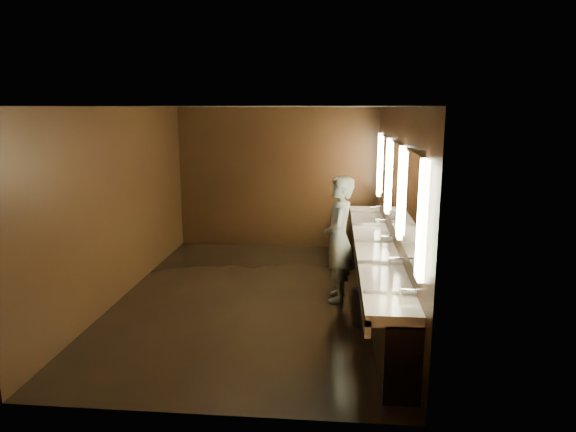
# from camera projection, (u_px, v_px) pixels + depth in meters

# --- Properties ---
(floor) EXTENTS (6.00, 6.00, 0.00)m
(floor) POSITION_uv_depth(u_px,v_px,m) (256.00, 298.00, 7.67)
(floor) COLOR black
(floor) RESTS_ON ground
(ceiling) EXTENTS (4.00, 6.00, 0.02)m
(ceiling) POSITION_uv_depth(u_px,v_px,m) (253.00, 107.00, 7.09)
(ceiling) COLOR #2D2D2B
(ceiling) RESTS_ON wall_back
(wall_back) EXTENTS (4.00, 0.02, 2.80)m
(wall_back) POSITION_uv_depth(u_px,v_px,m) (277.00, 178.00, 10.31)
(wall_back) COLOR black
(wall_back) RESTS_ON floor
(wall_front) EXTENTS (4.00, 0.02, 2.80)m
(wall_front) POSITION_uv_depth(u_px,v_px,m) (201.00, 270.00, 4.46)
(wall_front) COLOR black
(wall_front) RESTS_ON floor
(wall_left) EXTENTS (0.02, 6.00, 2.80)m
(wall_left) POSITION_uv_depth(u_px,v_px,m) (120.00, 204.00, 7.56)
(wall_left) COLOR black
(wall_left) RESTS_ON floor
(wall_right) EXTENTS (0.02, 6.00, 2.80)m
(wall_right) POSITION_uv_depth(u_px,v_px,m) (395.00, 208.00, 7.21)
(wall_right) COLOR black
(wall_right) RESTS_ON floor
(sink_counter) EXTENTS (0.55, 5.40, 1.01)m
(sink_counter) POSITION_uv_depth(u_px,v_px,m) (378.00, 269.00, 7.41)
(sink_counter) COLOR black
(sink_counter) RESTS_ON floor
(mirror_band) EXTENTS (0.06, 5.03, 1.15)m
(mirror_band) POSITION_uv_depth(u_px,v_px,m) (395.00, 184.00, 7.14)
(mirror_band) COLOR #FCEBB4
(mirror_band) RESTS_ON wall_right
(person) EXTENTS (0.46, 0.69, 1.83)m
(person) POSITION_uv_depth(u_px,v_px,m) (339.00, 239.00, 7.44)
(person) COLOR #8DB9D2
(person) RESTS_ON floor
(trash_bin) EXTENTS (0.38, 0.38, 0.49)m
(trash_bin) POSITION_uv_depth(u_px,v_px,m) (365.00, 306.00, 6.68)
(trash_bin) COLOR black
(trash_bin) RESTS_ON floor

